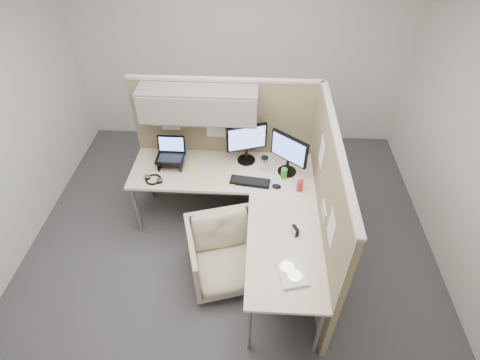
# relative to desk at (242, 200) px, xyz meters

# --- Properties ---
(ground) EXTENTS (4.50, 4.50, 0.00)m
(ground) POSITION_rel_desk_xyz_m (-0.12, -0.13, -0.69)
(ground) COLOR #3C3B41
(ground) RESTS_ON ground
(partition_back) EXTENTS (2.00, 0.36, 1.63)m
(partition_back) POSITION_rel_desk_xyz_m (-0.34, 0.70, 0.41)
(partition_back) COLOR #8A7B5A
(partition_back) RESTS_ON ground
(partition_right) EXTENTS (0.07, 2.03, 1.63)m
(partition_right) POSITION_rel_desk_xyz_m (0.78, -0.19, 0.13)
(partition_right) COLOR #8A7B5A
(partition_right) RESTS_ON ground
(desk) EXTENTS (2.00, 1.98, 0.73)m
(desk) POSITION_rel_desk_xyz_m (0.00, 0.00, 0.00)
(desk) COLOR beige
(desk) RESTS_ON ground
(office_chair) EXTENTS (0.86, 0.83, 0.72)m
(office_chair) POSITION_rel_desk_xyz_m (-0.14, -0.41, -0.33)
(office_chair) COLOR beige
(office_chair) RESTS_ON ground
(monitor_left) EXTENTS (0.43, 0.20, 0.47)m
(monitor_left) POSITION_rel_desk_xyz_m (0.02, 0.59, 0.32)
(monitor_left) COLOR black
(monitor_left) RESTS_ON desk
(monitor_right) EXTENTS (0.36, 0.30, 0.47)m
(monitor_right) POSITION_rel_desk_xyz_m (0.47, 0.41, 0.32)
(monitor_right) COLOR black
(monitor_right) RESTS_ON desk
(laptop_station) EXTENTS (0.30, 0.26, 0.31)m
(laptop_station) POSITION_rel_desk_xyz_m (-0.80, 0.47, 0.16)
(laptop_station) COLOR black
(laptop_station) RESTS_ON desk
(keyboard) EXTENTS (0.43, 0.19, 0.02)m
(keyboard) POSITION_rel_desk_xyz_m (0.07, 0.22, 0.05)
(keyboard) COLOR black
(keyboard) RESTS_ON desk
(mouse) EXTENTS (0.11, 0.08, 0.03)m
(mouse) POSITION_rel_desk_xyz_m (0.35, 0.16, 0.06)
(mouse) COLOR black
(mouse) RESTS_ON desk
(travel_mug) EXTENTS (0.08, 0.08, 0.17)m
(travel_mug) POSITION_rel_desk_xyz_m (0.22, 0.45, 0.13)
(travel_mug) COLOR silver
(travel_mug) RESTS_ON desk
(soda_can_green) EXTENTS (0.07, 0.07, 0.12)m
(soda_can_green) POSITION_rel_desk_xyz_m (0.58, 0.14, 0.10)
(soda_can_green) COLOR #B21E1E
(soda_can_green) RESTS_ON desk
(soda_can_silver) EXTENTS (0.07, 0.07, 0.12)m
(soda_can_silver) POSITION_rel_desk_xyz_m (0.43, 0.32, 0.10)
(soda_can_silver) COLOR #268C1E
(soda_can_silver) RESTS_ON desk
(sticky_note_a) EXTENTS (0.09, 0.09, 0.01)m
(sticky_note_a) POSITION_rel_desk_xyz_m (-0.37, 0.20, 0.05)
(sticky_note_a) COLOR yellow
(sticky_note_a) RESTS_ON desk
(sticky_note_d) EXTENTS (0.08, 0.08, 0.01)m
(sticky_note_d) POSITION_rel_desk_xyz_m (-0.24, 0.39, 0.05)
(sticky_note_d) COLOR yellow
(sticky_note_d) RESTS_ON desk
(sticky_note_b) EXTENTS (0.10, 0.10, 0.01)m
(sticky_note_b) POSITION_rel_desk_xyz_m (-0.11, 0.18, 0.05)
(sticky_note_b) COLOR yellow
(sticky_note_b) RESTS_ON desk
(sticky_note_c) EXTENTS (0.10, 0.10, 0.01)m
(sticky_note_c) POSITION_rel_desk_xyz_m (-0.56, 0.47, 0.05)
(sticky_note_c) COLOR yellow
(sticky_note_c) RESTS_ON desk
(headphones) EXTENTS (0.22, 0.22, 0.03)m
(headphones) POSITION_rel_desk_xyz_m (-0.94, 0.20, 0.06)
(headphones) COLOR black
(headphones) RESTS_ON desk
(paper_stack) EXTENTS (0.28, 0.32, 0.03)m
(paper_stack) POSITION_rel_desk_xyz_m (0.46, -0.88, 0.06)
(paper_stack) COLOR white
(paper_stack) RESTS_ON desk
(desk_clock) EXTENTS (0.07, 0.09, 0.09)m
(desk_clock) POSITION_rel_desk_xyz_m (0.51, -0.45, 0.09)
(desk_clock) COLOR black
(desk_clock) RESTS_ON desk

